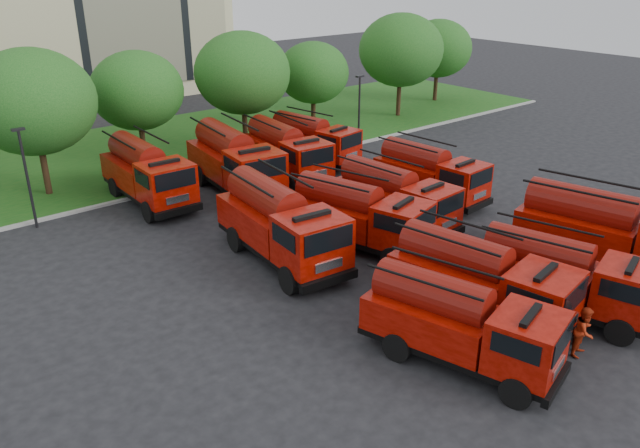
{
  "coord_description": "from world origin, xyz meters",
  "views": [
    {
      "loc": [
        -17.27,
        -14.04,
        12.61
      ],
      "look_at": [
        -1.37,
        5.24,
        1.8
      ],
      "focal_mm": 35.0,
      "sensor_mm": 36.0,
      "label": 1
    }
  ],
  "objects_px": {
    "fire_truck_1": "(480,281)",
    "fire_truck_7": "(430,173)",
    "firefighter_5": "(442,218)",
    "fire_truck_4": "(280,224)",
    "fire_truck_0": "(459,323)",
    "fire_truck_6": "(394,197)",
    "firefighter_0": "(638,287)",
    "fire_truck_2": "(563,276)",
    "firefighter_4": "(472,305)",
    "fire_truck_9": "(234,161)",
    "firefighter_1": "(580,354)",
    "fire_truck_5": "(358,215)",
    "firefighter_2": "(598,243)",
    "firefighter_3": "(621,259)",
    "fire_truck_11": "(312,140)",
    "fire_truck_10": "(285,151)",
    "fire_truck_3": "(606,231)",
    "fire_truck_8": "(147,173)"
  },
  "relations": [
    {
      "from": "fire_truck_1",
      "to": "fire_truck_7",
      "type": "distance_m",
      "value": 12.49
    },
    {
      "from": "firefighter_5",
      "to": "fire_truck_4",
      "type": "bearing_deg",
      "value": -12.73
    },
    {
      "from": "fire_truck_0",
      "to": "fire_truck_6",
      "type": "bearing_deg",
      "value": 40.11
    },
    {
      "from": "fire_truck_4",
      "to": "firefighter_0",
      "type": "height_order",
      "value": "fire_truck_4"
    },
    {
      "from": "fire_truck_2",
      "to": "firefighter_4",
      "type": "xyz_separation_m",
      "value": [
        -2.19,
        2.36,
        -1.51
      ]
    },
    {
      "from": "fire_truck_9",
      "to": "firefighter_1",
      "type": "distance_m",
      "value": 21.27
    },
    {
      "from": "firefighter_4",
      "to": "fire_truck_5",
      "type": "bearing_deg",
      "value": -32.98
    },
    {
      "from": "firefighter_2",
      "to": "firefighter_3",
      "type": "height_order",
      "value": "firefighter_3"
    },
    {
      "from": "fire_truck_2",
      "to": "firefighter_4",
      "type": "bearing_deg",
      "value": 117.59
    },
    {
      "from": "fire_truck_4",
      "to": "firefighter_4",
      "type": "relative_size",
      "value": 4.33
    },
    {
      "from": "fire_truck_11",
      "to": "fire_truck_4",
      "type": "bearing_deg",
      "value": -143.69
    },
    {
      "from": "firefighter_5",
      "to": "firefighter_2",
      "type": "bearing_deg",
      "value": 112.47
    },
    {
      "from": "firefighter_3",
      "to": "fire_truck_10",
      "type": "bearing_deg",
      "value": -118.44
    },
    {
      "from": "fire_truck_5",
      "to": "firefighter_2",
      "type": "xyz_separation_m",
      "value": [
        9.12,
        -7.01,
        -1.58
      ]
    },
    {
      "from": "firefighter_2",
      "to": "fire_truck_11",
      "type": "bearing_deg",
      "value": 5.11
    },
    {
      "from": "fire_truck_3",
      "to": "firefighter_3",
      "type": "distance_m",
      "value": 2.33
    },
    {
      "from": "firefighter_3",
      "to": "fire_truck_11",
      "type": "bearing_deg",
      "value": -128.35
    },
    {
      "from": "fire_truck_9",
      "to": "fire_truck_10",
      "type": "xyz_separation_m",
      "value": [
        3.68,
        0.12,
        -0.16
      ]
    },
    {
      "from": "fire_truck_4",
      "to": "firefighter_4",
      "type": "distance_m",
      "value": 8.85
    },
    {
      "from": "fire_truck_0",
      "to": "firefighter_4",
      "type": "height_order",
      "value": "fire_truck_0"
    },
    {
      "from": "firefighter_5",
      "to": "fire_truck_7",
      "type": "bearing_deg",
      "value": -127.12
    },
    {
      "from": "fire_truck_8",
      "to": "firefighter_0",
      "type": "xyz_separation_m",
      "value": [
        11.31,
        -21.82,
        -1.7
      ]
    },
    {
      "from": "fire_truck_0",
      "to": "fire_truck_2",
      "type": "relative_size",
      "value": 1.01
    },
    {
      "from": "fire_truck_2",
      "to": "fire_truck_5",
      "type": "distance_m",
      "value": 9.39
    },
    {
      "from": "fire_truck_5",
      "to": "firefighter_4",
      "type": "bearing_deg",
      "value": -106.45
    },
    {
      "from": "fire_truck_1",
      "to": "firefighter_0",
      "type": "relative_size",
      "value": 4.68
    },
    {
      "from": "fire_truck_0",
      "to": "fire_truck_6",
      "type": "xyz_separation_m",
      "value": [
        6.62,
        9.42,
        0.03
      ]
    },
    {
      "from": "fire_truck_7",
      "to": "fire_truck_11",
      "type": "height_order",
      "value": "fire_truck_7"
    },
    {
      "from": "firefighter_3",
      "to": "firefighter_5",
      "type": "distance_m",
      "value": 8.69
    },
    {
      "from": "fire_truck_6",
      "to": "fire_truck_10",
      "type": "relative_size",
      "value": 0.93
    },
    {
      "from": "fire_truck_2",
      "to": "firefighter_3",
      "type": "bearing_deg",
      "value": -9.93
    },
    {
      "from": "fire_truck_3",
      "to": "firefighter_2",
      "type": "height_order",
      "value": "fire_truck_3"
    },
    {
      "from": "firefighter_2",
      "to": "firefighter_3",
      "type": "xyz_separation_m",
      "value": [
        -0.86,
        -1.58,
        0.0
      ]
    },
    {
      "from": "fire_truck_2",
      "to": "fire_truck_1",
      "type": "bearing_deg",
      "value": 134.51
    },
    {
      "from": "fire_truck_5",
      "to": "firefighter_3",
      "type": "bearing_deg",
      "value": -61.2
    },
    {
      "from": "fire_truck_2",
      "to": "fire_truck_6",
      "type": "relative_size",
      "value": 1.0
    },
    {
      "from": "fire_truck_9",
      "to": "firefighter_5",
      "type": "bearing_deg",
      "value": -51.84
    },
    {
      "from": "fire_truck_5",
      "to": "fire_truck_7",
      "type": "height_order",
      "value": "fire_truck_5"
    },
    {
      "from": "firefighter_2",
      "to": "firefighter_5",
      "type": "distance_m",
      "value": 7.53
    },
    {
      "from": "fire_truck_3",
      "to": "fire_truck_8",
      "type": "xyz_separation_m",
      "value": [
        -11.74,
        19.9,
        -0.05
      ]
    },
    {
      "from": "fire_truck_5",
      "to": "firefighter_0",
      "type": "xyz_separation_m",
      "value": [
        6.3,
        -10.27,
        -1.58
      ]
    },
    {
      "from": "fire_truck_2",
      "to": "firefighter_5",
      "type": "distance_m",
      "value": 9.77
    },
    {
      "from": "firefighter_4",
      "to": "fire_truck_10",
      "type": "bearing_deg",
      "value": -43.14
    },
    {
      "from": "fire_truck_5",
      "to": "firefighter_5",
      "type": "height_order",
      "value": "fire_truck_5"
    },
    {
      "from": "fire_truck_2",
      "to": "firefighter_1",
      "type": "bearing_deg",
      "value": -148.8
    },
    {
      "from": "fire_truck_7",
      "to": "fire_truck_10",
      "type": "xyz_separation_m",
      "value": [
        -3.97,
        8.06,
        0.14
      ]
    },
    {
      "from": "fire_truck_1",
      "to": "firefighter_3",
      "type": "distance_m",
      "value": 9.32
    },
    {
      "from": "firefighter_0",
      "to": "fire_truck_5",
      "type": "bearing_deg",
      "value": 104.12
    },
    {
      "from": "fire_truck_11",
      "to": "firefighter_1",
      "type": "relative_size",
      "value": 3.82
    },
    {
      "from": "fire_truck_3",
      "to": "fire_truck_2",
      "type": "bearing_deg",
      "value": 176.9
    }
  ]
}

